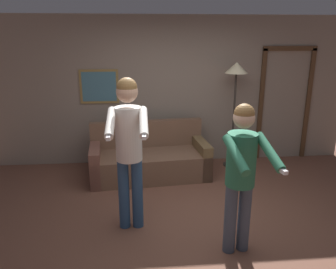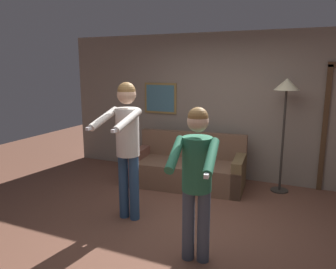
% 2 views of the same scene
% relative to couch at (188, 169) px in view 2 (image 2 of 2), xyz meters
% --- Properties ---
extents(ground_plane, '(12.00, 12.00, 0.00)m').
position_rel_couch_xyz_m(ground_plane, '(0.46, -1.58, -0.28)').
color(ground_plane, brown).
extents(back_wall_assembly, '(6.40, 0.10, 2.60)m').
position_rel_couch_xyz_m(back_wall_assembly, '(0.47, 0.70, 1.02)').
color(back_wall_assembly, gray).
rests_on(back_wall_assembly, ground_plane).
extents(couch, '(1.97, 1.02, 0.87)m').
position_rel_couch_xyz_m(couch, '(0.00, 0.00, 0.00)').
color(couch, brown).
rests_on(couch, ground_plane).
extents(torchiere_lamp, '(0.39, 0.39, 1.83)m').
position_rel_couch_xyz_m(torchiere_lamp, '(1.49, 0.33, 1.30)').
color(torchiere_lamp, '#332D28').
rests_on(torchiere_lamp, ground_plane).
extents(person_standing_left, '(0.43, 0.75, 1.82)m').
position_rel_couch_xyz_m(person_standing_left, '(-0.27, -1.54, 0.84)').
color(person_standing_left, navy).
rests_on(person_standing_left, ground_plane).
extents(person_standing_right, '(0.50, 0.64, 1.62)m').
position_rel_couch_xyz_m(person_standing_right, '(0.87, -2.10, 0.69)').
color(person_standing_right, '#424D5E').
rests_on(person_standing_right, ground_plane).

